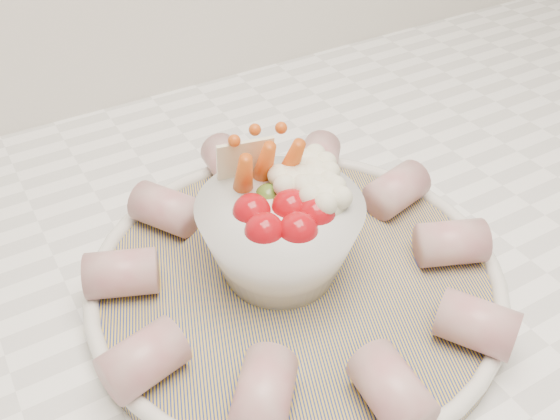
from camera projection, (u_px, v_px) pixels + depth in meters
serving_platter at (296, 277)px, 0.49m from camera, size 0.41×0.41×0.02m
veggie_bowl at (283, 228)px, 0.46m from camera, size 0.12×0.12×0.10m
cured_meat_rolls at (295, 258)px, 0.47m from camera, size 0.31×0.32×0.03m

